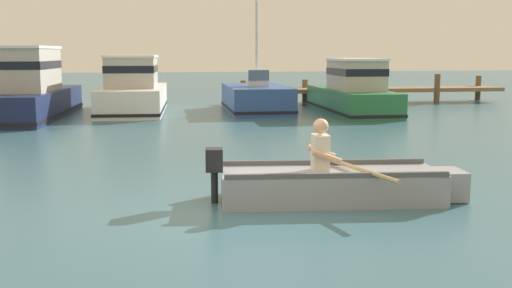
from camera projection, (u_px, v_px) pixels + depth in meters
ground_plane at (235, 217)px, 7.92m from camera, size 120.00×120.00×0.00m
wooden_dock at (371, 90)px, 25.81m from camera, size 11.46×1.64×1.23m
rowboat_with_person at (335, 184)px, 8.72m from camera, size 3.73×1.97×1.19m
moored_boat_navy at (36, 92)px, 19.63m from camera, size 2.08×6.89×2.31m
moored_boat_white at (133, 91)px, 21.59m from camera, size 2.51×5.89×2.02m
moored_boat_blue at (256, 99)px, 21.97m from camera, size 2.24×4.51×3.91m
moored_boat_green at (352, 93)px, 21.56m from camera, size 2.06×6.10×1.91m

